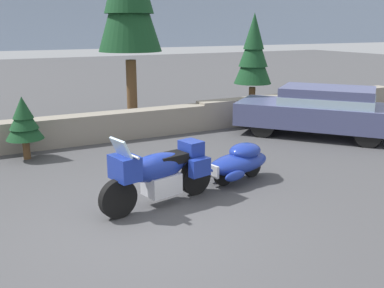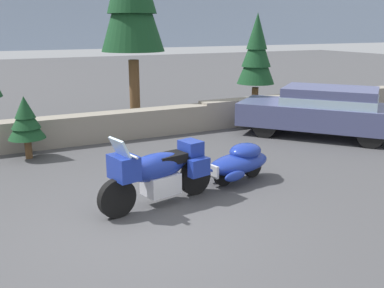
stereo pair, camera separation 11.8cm
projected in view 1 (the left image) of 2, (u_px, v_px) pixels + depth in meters
name	position (u px, v px, depth m)	size (l,w,h in m)	color
ground_plane	(146.00, 227.00, 6.91)	(80.00, 80.00, 0.00)	#424244
stone_guard_wall	(73.00, 129.00, 11.71)	(24.00, 0.59, 0.84)	gray
touring_motorcycle	(159.00, 171.00, 7.63)	(2.29, 1.04, 1.33)	black
car_shaped_trailer	(239.00, 161.00, 8.90)	(2.23, 1.02, 0.76)	black
sedan_at_right_edge	(321.00, 109.00, 12.48)	(4.28, 4.62, 1.41)	black
pine_tree_secondary	(253.00, 52.00, 14.94)	(1.28, 1.28, 3.50)	brown
pine_sapling_near	(24.00, 120.00, 10.25)	(0.87, 0.87, 1.50)	brown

